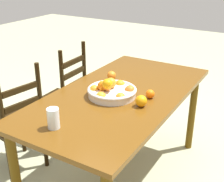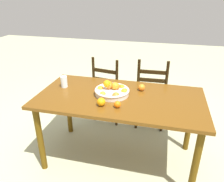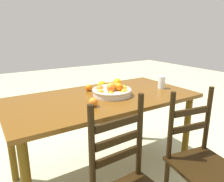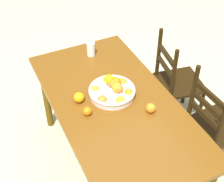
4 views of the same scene
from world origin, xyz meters
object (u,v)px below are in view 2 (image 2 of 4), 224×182
orange_loose_1 (142,87)px  chair_near_window (109,91)px  orange_loose_0 (101,102)px  chair_by_cabinet (151,96)px  fruit_bowl (112,90)px  orange_loose_2 (117,104)px  drinking_glass (64,82)px  dining_table (120,105)px

orange_loose_1 → chair_near_window: bearing=130.3°
orange_loose_0 → orange_loose_1: orange_loose_0 is taller
chair_by_cabinet → fruit_bowl: 0.90m
orange_loose_2 → drinking_glass: 0.73m
chair_near_window → orange_loose_0: size_ratio=12.20×
orange_loose_2 → drinking_glass: size_ratio=0.51×
orange_loose_1 → dining_table: bearing=-135.2°
orange_loose_0 → fruit_bowl: bearing=81.1°
orange_loose_2 → dining_table: bearing=96.2°
orange_loose_0 → dining_table: bearing=61.2°
chair_near_window → fruit_bowl: (0.23, -0.77, 0.38)m
chair_near_window → chair_by_cabinet: 0.59m
chair_by_cabinet → orange_loose_1: size_ratio=13.94×
orange_loose_0 → orange_loose_2: 0.15m
orange_loose_1 → orange_loose_2: orange_loose_1 is taller
orange_loose_1 → drinking_glass: (-0.82, -0.11, 0.03)m
fruit_bowl → orange_loose_0: fruit_bowl is taller
drinking_glass → orange_loose_0: bearing=-31.2°
orange_loose_0 → drinking_glass: drinking_glass is taller
dining_table → orange_loose_1: (0.19, 0.19, 0.13)m
chair_near_window → chair_by_cabinet: (0.59, -0.03, 0.01)m
chair_by_cabinet → drinking_glass: (-0.90, -0.68, 0.39)m
dining_table → fruit_bowl: 0.16m
dining_table → fruit_bowl: bearing=164.8°
chair_near_window → orange_loose_0: bearing=110.6°
fruit_bowl → dining_table: bearing=-15.2°
chair_by_cabinet → orange_loose_0: size_ratio=12.60×
orange_loose_1 → orange_loose_2: bearing=-111.8°
orange_loose_1 → orange_loose_2: size_ratio=1.13×
orange_loose_2 → chair_by_cabinet: bearing=76.2°
chair_by_cabinet → drinking_glass: size_ratio=8.00×
chair_near_window → chair_by_cabinet: size_ratio=0.97×
chair_by_cabinet → orange_loose_1: chair_by_cabinet is taller
fruit_bowl → orange_loose_0: size_ratio=4.50×
chair_near_window → orange_loose_0: 1.10m
drinking_glass → chair_by_cabinet: bearing=37.1°
chair_by_cabinet → orange_loose_2: size_ratio=15.75×
fruit_bowl → orange_loose_0: 0.25m
orange_loose_1 → orange_loose_2: 0.45m
chair_near_window → orange_loose_1: bearing=140.1°
dining_table → drinking_glass: (-0.63, 0.08, 0.16)m
dining_table → orange_loose_0: orange_loose_0 is taller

